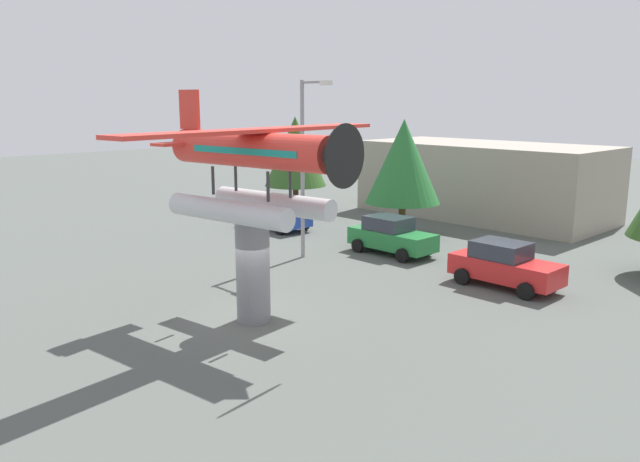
{
  "coord_description": "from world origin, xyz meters",
  "views": [
    {
      "loc": [
        15.63,
        -11.98,
        7.1
      ],
      "look_at": [
        0.0,
        3.0,
        2.58
      ],
      "focal_mm": 35.27,
      "sensor_mm": 36.0,
      "label": 1
    }
  ],
  "objects_px": {
    "display_pedestal": "(253,270)",
    "floatplane_monument": "(254,165)",
    "storefront_building": "(483,180)",
    "tree_west": "(295,151)",
    "car_far_red": "(504,265)",
    "streetlight_primary": "(305,157)",
    "tree_east": "(403,162)",
    "car_mid_green": "(391,235)",
    "car_near_blue": "(276,213)"
  },
  "relations": [
    {
      "from": "car_mid_green",
      "to": "storefront_building",
      "type": "xyz_separation_m",
      "value": [
        -2.44,
        11.67,
        1.37
      ]
    },
    {
      "from": "display_pedestal",
      "to": "tree_west",
      "type": "distance_m",
      "value": 19.93
    },
    {
      "from": "car_near_blue",
      "to": "display_pedestal",
      "type": "bearing_deg",
      "value": -42.58
    },
    {
      "from": "display_pedestal",
      "to": "streetlight_primary",
      "type": "distance_m",
      "value": 9.02
    },
    {
      "from": "car_near_blue",
      "to": "storefront_building",
      "type": "bearing_deg",
      "value": 63.65
    },
    {
      "from": "tree_west",
      "to": "tree_east",
      "type": "xyz_separation_m",
      "value": [
        9.08,
        -0.61,
        0.04
      ]
    },
    {
      "from": "streetlight_primary",
      "to": "tree_west",
      "type": "height_order",
      "value": "streetlight_primary"
    },
    {
      "from": "streetlight_primary",
      "to": "storefront_building",
      "type": "relative_size",
      "value": 0.54
    },
    {
      "from": "streetlight_primary",
      "to": "tree_east",
      "type": "height_order",
      "value": "streetlight_primary"
    },
    {
      "from": "car_mid_green",
      "to": "tree_east",
      "type": "bearing_deg",
      "value": 121.45
    },
    {
      "from": "floatplane_monument",
      "to": "car_mid_green",
      "type": "distance_m",
      "value": 11.52
    },
    {
      "from": "car_near_blue",
      "to": "tree_east",
      "type": "bearing_deg",
      "value": 27.91
    },
    {
      "from": "car_mid_green",
      "to": "car_far_red",
      "type": "xyz_separation_m",
      "value": [
        6.46,
        -0.96,
        0.0
      ]
    },
    {
      "from": "car_far_red",
      "to": "storefront_building",
      "type": "distance_m",
      "value": 15.51
    },
    {
      "from": "streetlight_primary",
      "to": "tree_east",
      "type": "bearing_deg",
      "value": 87.94
    },
    {
      "from": "car_far_red",
      "to": "tree_west",
      "type": "relative_size",
      "value": 0.69
    },
    {
      "from": "streetlight_primary",
      "to": "floatplane_monument",
      "type": "bearing_deg",
      "value": -53.24
    },
    {
      "from": "car_mid_green",
      "to": "storefront_building",
      "type": "bearing_deg",
      "value": 101.79
    },
    {
      "from": "floatplane_monument",
      "to": "storefront_building",
      "type": "bearing_deg",
      "value": 96.05
    },
    {
      "from": "display_pedestal",
      "to": "car_far_red",
      "type": "relative_size",
      "value": 0.82
    },
    {
      "from": "display_pedestal",
      "to": "car_far_red",
      "type": "xyz_separation_m",
      "value": [
        3.64,
        9.37,
        -0.84
      ]
    },
    {
      "from": "display_pedestal",
      "to": "tree_west",
      "type": "height_order",
      "value": "tree_west"
    },
    {
      "from": "display_pedestal",
      "to": "tree_west",
      "type": "relative_size",
      "value": 0.56
    },
    {
      "from": "display_pedestal",
      "to": "tree_east",
      "type": "xyz_separation_m",
      "value": [
        -4.79,
        13.54,
        2.27
      ]
    },
    {
      "from": "display_pedestal",
      "to": "floatplane_monument",
      "type": "relative_size",
      "value": 0.33
    },
    {
      "from": "floatplane_monument",
      "to": "streetlight_primary",
      "type": "bearing_deg",
      "value": 119.05
    },
    {
      "from": "display_pedestal",
      "to": "tree_west",
      "type": "bearing_deg",
      "value": 134.41
    },
    {
      "from": "tree_east",
      "to": "tree_west",
      "type": "bearing_deg",
      "value": 176.17
    },
    {
      "from": "display_pedestal",
      "to": "storefront_building",
      "type": "xyz_separation_m",
      "value": [
        -5.25,
        22.0,
        0.53
      ]
    },
    {
      "from": "car_mid_green",
      "to": "storefront_building",
      "type": "relative_size",
      "value": 0.28
    },
    {
      "from": "floatplane_monument",
      "to": "tree_east",
      "type": "distance_m",
      "value": 14.43
    },
    {
      "from": "tree_west",
      "to": "tree_east",
      "type": "relative_size",
      "value": 0.99
    },
    {
      "from": "display_pedestal",
      "to": "car_near_blue",
      "type": "height_order",
      "value": "display_pedestal"
    },
    {
      "from": "car_near_blue",
      "to": "streetlight_primary",
      "type": "xyz_separation_m",
      "value": [
        6.08,
        -3.28,
        3.73
      ]
    },
    {
      "from": "tree_west",
      "to": "car_far_red",
      "type": "bearing_deg",
      "value": -15.28
    },
    {
      "from": "tree_west",
      "to": "display_pedestal",
      "type": "bearing_deg",
      "value": -45.59
    },
    {
      "from": "car_far_red",
      "to": "streetlight_primary",
      "type": "bearing_deg",
      "value": -164.21
    },
    {
      "from": "floatplane_monument",
      "to": "tree_east",
      "type": "height_order",
      "value": "floatplane_monument"
    },
    {
      "from": "car_near_blue",
      "to": "streetlight_primary",
      "type": "distance_m",
      "value": 7.85
    },
    {
      "from": "tree_west",
      "to": "floatplane_monument",
      "type": "bearing_deg",
      "value": -45.29
    },
    {
      "from": "streetlight_primary",
      "to": "display_pedestal",
      "type": "bearing_deg",
      "value": -54.0
    },
    {
      "from": "display_pedestal",
      "to": "car_mid_green",
      "type": "height_order",
      "value": "display_pedestal"
    },
    {
      "from": "streetlight_primary",
      "to": "tree_east",
      "type": "xyz_separation_m",
      "value": [
        0.24,
        6.63,
        -0.62
      ]
    },
    {
      "from": "tree_east",
      "to": "car_far_red",
      "type": "bearing_deg",
      "value": -26.35
    },
    {
      "from": "display_pedestal",
      "to": "storefront_building",
      "type": "height_order",
      "value": "storefront_building"
    },
    {
      "from": "storefront_building",
      "to": "tree_west",
      "type": "height_order",
      "value": "tree_west"
    },
    {
      "from": "floatplane_monument",
      "to": "tree_west",
      "type": "distance_m",
      "value": 19.92
    },
    {
      "from": "car_far_red",
      "to": "tree_west",
      "type": "xyz_separation_m",
      "value": [
        -17.51,
        4.78,
        3.07
      ]
    },
    {
      "from": "storefront_building",
      "to": "floatplane_monument",
      "type": "bearing_deg",
      "value": -76.24
    },
    {
      "from": "car_near_blue",
      "to": "storefront_building",
      "type": "height_order",
      "value": "storefront_building"
    }
  ]
}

